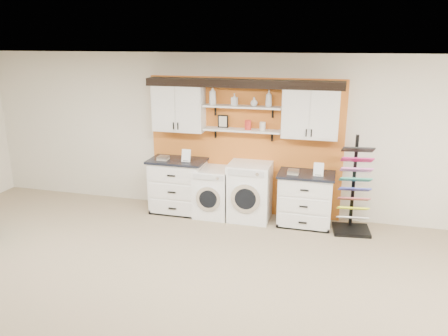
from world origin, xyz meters
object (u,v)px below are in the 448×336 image
(washer, at_px, (214,192))
(dryer, at_px, (250,191))
(base_cabinet_left, at_px, (178,186))
(sample_rack, at_px, (353,202))
(base_cabinet_right, at_px, (305,199))

(washer, xyz_separation_m, dryer, (0.64, -0.00, 0.07))
(base_cabinet_left, height_order, washer, base_cabinet_left)
(base_cabinet_left, bearing_deg, sample_rack, -1.79)
(base_cabinet_left, bearing_deg, base_cabinet_right, 0.00)
(sample_rack, bearing_deg, washer, 171.29)
(base_cabinet_right, bearing_deg, base_cabinet_left, -180.00)
(washer, bearing_deg, base_cabinet_right, 0.12)
(base_cabinet_right, height_order, washer, base_cabinet_right)
(sample_rack, bearing_deg, dryer, 170.46)
(base_cabinet_left, xyz_separation_m, base_cabinet_right, (2.26, 0.00, -0.04))
(washer, height_order, sample_rack, sample_rack)
(base_cabinet_right, xyz_separation_m, washer, (-1.59, -0.00, -0.02))
(base_cabinet_left, height_order, sample_rack, sample_rack)
(base_cabinet_left, xyz_separation_m, dryer, (1.31, -0.00, 0.01))
(base_cabinet_right, bearing_deg, washer, -179.88)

